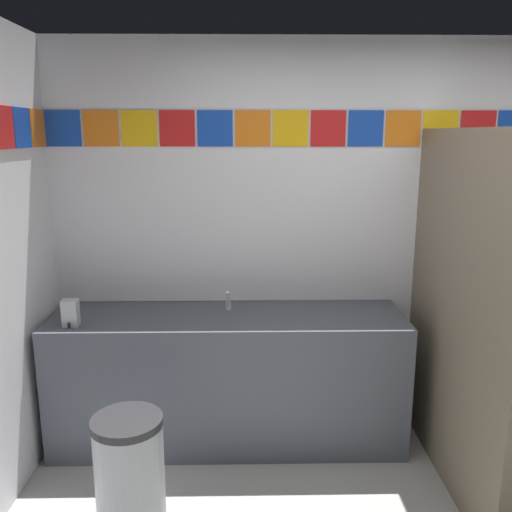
# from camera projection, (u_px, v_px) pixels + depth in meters

# --- Properties ---
(wall_back) EXTENTS (4.28, 0.09, 2.54)m
(wall_back) POSITION_uv_depth(u_px,v_px,m) (377.00, 237.00, 3.59)
(wall_back) COLOR silver
(wall_back) RESTS_ON ground_plane
(vanity_counter) EXTENTS (2.19, 0.59, 0.85)m
(vanity_counter) POSITION_uv_depth(u_px,v_px,m) (229.00, 377.00, 3.43)
(vanity_counter) COLOR #4C515B
(vanity_counter) RESTS_ON ground_plane
(faucet_center) EXTENTS (0.04, 0.10, 0.14)m
(faucet_center) POSITION_uv_depth(u_px,v_px,m) (228.00, 302.00, 3.41)
(faucet_center) COLOR silver
(faucet_center) RESTS_ON vanity_counter
(soap_dispenser) EXTENTS (0.09, 0.09, 0.16)m
(soap_dispenser) POSITION_uv_depth(u_px,v_px,m) (71.00, 313.00, 3.13)
(soap_dispenser) COLOR #B7BABF
(soap_dispenser) RESTS_ON vanity_counter
(stall_divider) EXTENTS (0.92, 1.41, 1.98)m
(stall_divider) POSITION_uv_depth(u_px,v_px,m) (507.00, 330.00, 2.68)
(stall_divider) COLOR #726651
(stall_divider) RESTS_ON ground_plane
(trash_bin) EXTENTS (0.34, 0.34, 0.62)m
(trash_bin) POSITION_uv_depth(u_px,v_px,m) (130.00, 476.00, 2.63)
(trash_bin) COLOR #999EA3
(trash_bin) RESTS_ON ground_plane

